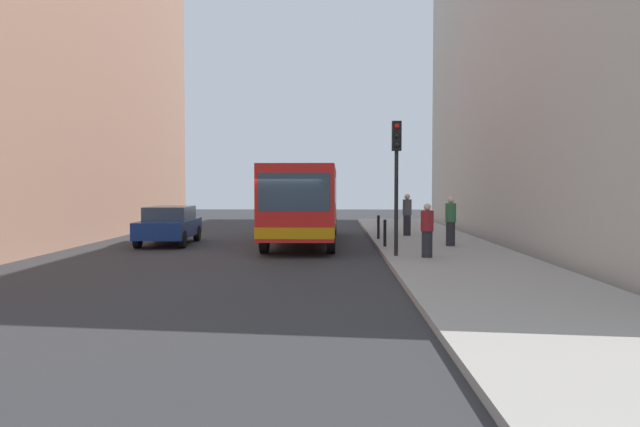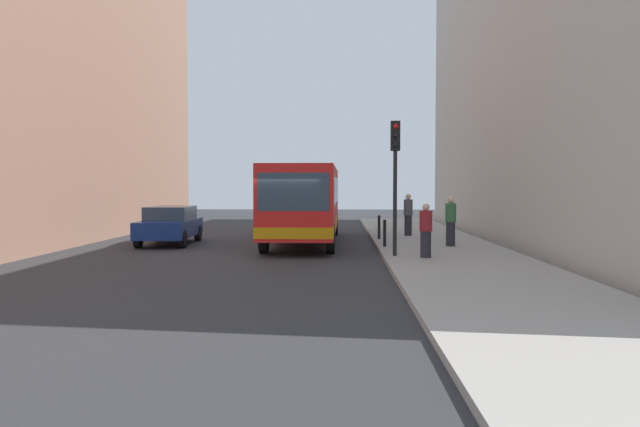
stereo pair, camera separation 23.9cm
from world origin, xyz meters
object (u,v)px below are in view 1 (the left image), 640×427
Objects in this scene: bollard_near at (385,233)px; bollard_mid at (378,227)px; traffic_light at (396,162)px; bus at (304,200)px; car_beside_bus at (169,224)px; pedestrian_far_sidewalk at (407,215)px; pedestrian_mid_sidewalk at (451,221)px; pedestrian_near_signal at (427,231)px.

bollard_mid is at bearing 90.00° from bollard_near.
bollard_mid is at bearing 90.94° from traffic_light.
bollard_near is 3.17m from bollard_mid.
bollard_mid is at bearing -177.41° from bus.
bus reaches higher than car_beside_bus.
bollard_near is at bearing 162.46° from car_beside_bus.
pedestrian_far_sidewalk is at bearing -166.82° from car_beside_bus.
pedestrian_far_sidewalk reaches higher than pedestrian_mid_sidewalk.
pedestrian_far_sidewalk is at bearing 132.92° from pedestrian_mid_sidewalk.
traffic_light is 2.54× the size of pedestrian_near_signal.
traffic_light reaches higher than bus.
traffic_light is 2.34× the size of pedestrian_mid_sidewalk.
bollard_mid is 0.59× the size of pedestrian_near_signal.
pedestrian_far_sidewalk is at bearing 51.96° from bollard_mid.
pedestrian_mid_sidewalk is at bearing 6.09° from bollard_near.
bollard_near is at bearing -90.00° from bollard_mid.
pedestrian_mid_sidewalk is (1.37, 3.59, 0.08)m from pedestrian_near_signal.
bus reaches higher than pedestrian_mid_sidewalk.
pedestrian_mid_sidewalk is (5.33, -2.81, -0.70)m from bus.
pedestrian_near_signal is at bearing 122.35° from bus.
car_beside_bus is 10.77m from pedestrian_mid_sidewalk.
bollard_mid is 2.24m from pedestrian_far_sidewalk.
car_beside_bus is 2.49× the size of pedestrian_far_sidewalk.
traffic_light reaches higher than pedestrian_far_sidewalk.
pedestrian_far_sidewalk is at bearing 99.38° from pedestrian_near_signal.
bollard_near is 0.54× the size of pedestrian_mid_sidewalk.
traffic_light reaches higher than pedestrian_near_signal.
bus reaches higher than bollard_mid.
pedestrian_far_sidewalk is (0.37, 8.24, 0.10)m from pedestrian_near_signal.
pedestrian_near_signal is 3.84m from pedestrian_mid_sidewalk.
bus is 6.30× the size of pedestrian_mid_sidewalk.
pedestrian_far_sidewalk reaches higher than bollard_near.
pedestrian_mid_sidewalk is at bearing -51.12° from bollard_mid.
bollard_near is at bearing 118.34° from pedestrian_near_signal.
pedestrian_near_signal reaches higher than bollard_near.
bollard_near is 2.40m from pedestrian_mid_sidewalk.
pedestrian_far_sidewalk is at bearing -156.49° from bus.
bollard_near is 5.10m from pedestrian_far_sidewalk.
bus reaches higher than bollard_near.
bollard_mid is 0.53× the size of pedestrian_far_sidewalk.
pedestrian_mid_sidewalk is 4.75m from pedestrian_far_sidewalk.
pedestrian_mid_sidewalk is 0.98× the size of pedestrian_far_sidewalk.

